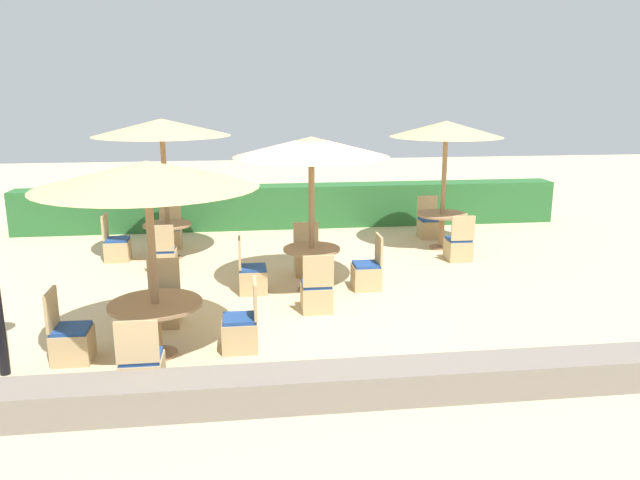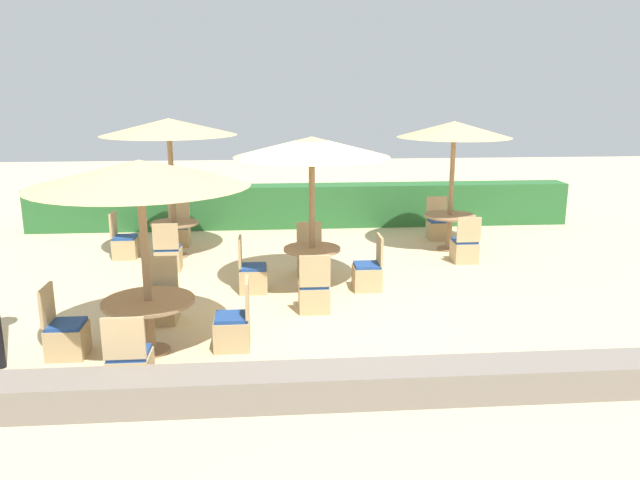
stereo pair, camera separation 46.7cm
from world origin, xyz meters
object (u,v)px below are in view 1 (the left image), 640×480
(round_table_front_left, at_px, (156,313))
(patio_chair_back_left_south, at_px, (164,258))
(round_table_center, at_px, (312,258))
(patio_chair_front_left_east, at_px, (241,330))
(patio_chair_front_left_south, at_px, (142,371))
(patio_chair_front_left_west, at_px, (71,341))
(parasol_center, at_px, (311,148))
(patio_chair_back_left_north, at_px, (170,235))
(parasol_back_right, at_px, (446,130))
(round_table_back_right, at_px, (442,221))
(patio_chair_center_west, at_px, (252,277))
(patio_chair_back_right_north, at_px, (429,226))
(patio_chair_center_south, at_px, (317,295))
(round_table_back_left, at_px, (168,232))
(parasol_front_left, at_px, (147,175))
(patio_chair_back_right_south, at_px, (459,247))
(patio_chair_front_left_north, at_px, (164,307))
(patio_chair_back_left_west, at_px, (117,248))
(patio_chair_center_east, at_px, (367,274))
(patio_chair_center_north, at_px, (307,260))
(parasol_back_left, at_px, (162,128))

(round_table_front_left, relative_size, patio_chair_back_left_south, 1.25)
(round_table_center, bearing_deg, patio_chair_front_left_east, -117.58)
(patio_chair_front_left_south, distance_m, round_table_center, 4.06)
(patio_chair_front_left_west, bearing_deg, patio_chair_front_left_east, 92.39)
(parasol_center, relative_size, patio_chair_back_left_north, 2.76)
(parasol_back_right, relative_size, round_table_back_right, 2.50)
(patio_chair_front_left_west, height_order, patio_chair_center_west, same)
(parasol_center, bearing_deg, patio_chair_back_right_north, 47.97)
(patio_chair_center_south, relative_size, round_table_back_left, 0.98)
(parasol_front_left, xyz_separation_m, patio_chair_back_right_south, (5.32, 3.81, -2.05))
(patio_chair_front_left_north, bearing_deg, parasol_front_left, 92.09)
(patio_chair_front_left_north, height_order, parasol_back_right, parasol_back_right)
(patio_chair_front_left_north, distance_m, patio_chair_back_left_west, 3.80)
(parasol_front_left, height_order, patio_chair_back_right_north, parasol_front_left)
(patio_chair_center_east, relative_size, patio_chair_center_west, 1.00)
(patio_chair_front_left_north, height_order, patio_chair_back_left_north, same)
(patio_chair_front_left_south, distance_m, patio_chair_center_south, 3.25)
(parasol_front_left, xyz_separation_m, patio_chair_back_left_north, (-0.40, 5.59, -2.05))
(round_table_front_left, distance_m, patio_chair_back_right_south, 6.55)
(patio_chair_front_left_east, height_order, patio_chair_center_north, same)
(patio_chair_center_east, bearing_deg, patio_chair_center_north, 43.46)
(patio_chair_center_west, xyz_separation_m, patio_chair_back_left_north, (-1.65, 3.25, 0.00))
(round_table_front_left, relative_size, patio_chair_front_left_east, 1.25)
(patio_chair_front_left_east, bearing_deg, patio_chair_front_left_south, 134.02)
(patio_chair_front_left_west, bearing_deg, round_table_back_left, 171.53)
(patio_chair_front_left_west, distance_m, round_table_center, 4.06)
(patio_chair_front_left_east, relative_size, parasol_back_left, 0.34)
(patio_chair_front_left_south, relative_size, patio_chair_front_left_west, 1.00)
(patio_chair_center_north, xyz_separation_m, patio_chair_back_left_south, (-2.61, 0.46, 0.00))
(patio_chair_front_left_east, bearing_deg, round_table_back_left, 16.80)
(parasol_back_left, bearing_deg, patio_chair_front_left_east, -73.20)
(parasol_back_right, xyz_separation_m, round_table_back_right, (0.00, 0.00, -1.90))
(patio_chair_center_north, xyz_separation_m, patio_chair_center_west, (-1.02, -0.92, 0.00))
(patio_chair_back_right_south, distance_m, parasol_center, 4.02)
(round_table_front_left, xyz_separation_m, round_table_back_left, (-0.34, 4.68, -0.04))
(parasol_center, height_order, patio_chair_center_north, parasol_center)
(patio_chair_center_east, relative_size, parasol_back_left, 0.34)
(patio_chair_front_left_west, height_order, patio_chair_back_right_south, same)
(patio_chair_center_west, xyz_separation_m, round_table_back_left, (-1.59, 2.33, 0.27))
(patio_chair_center_west, bearing_deg, parasol_front_left, -28.10)
(patio_chair_back_right_south, relative_size, patio_chair_center_east, 1.00)
(patio_chair_back_right_south, bearing_deg, parasol_center, -154.31)
(patio_chair_back_right_south, relative_size, parasol_center, 0.36)
(parasol_back_left, bearing_deg, patio_chair_back_left_south, -89.68)
(patio_chair_center_east, xyz_separation_m, patio_chair_back_left_west, (-4.52, 2.36, 0.00))
(round_table_back_right, xyz_separation_m, patio_chair_back_right_south, (0.03, -0.98, -0.32))
(round_table_back_right, height_order, patio_chair_back_left_south, patio_chair_back_left_south)
(patio_chair_back_right_south, bearing_deg, round_table_center, -154.31)
(patio_chair_back_left_west, xyz_separation_m, patio_chair_back_left_south, (1.00, -0.94, 0.00))
(parasol_center, height_order, patio_chair_back_left_south, parasol_center)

